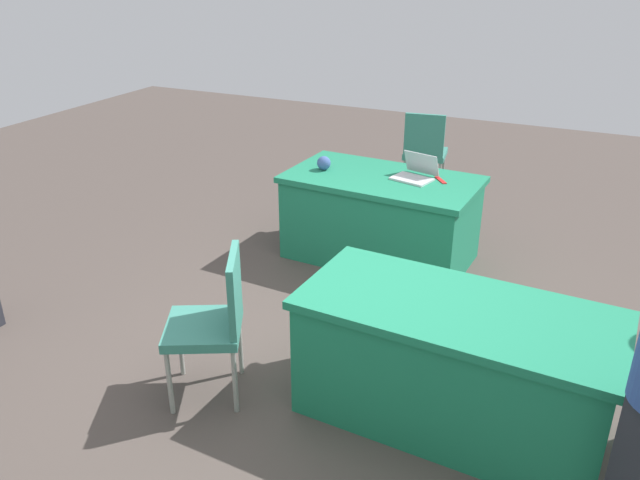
% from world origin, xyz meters
% --- Properties ---
extents(ground_plane, '(14.40, 14.40, 0.00)m').
position_xyz_m(ground_plane, '(0.00, 0.00, 0.00)').
color(ground_plane, '#4C423D').
extents(table_foreground, '(1.67, 0.99, 0.75)m').
position_xyz_m(table_foreground, '(0.33, -1.79, 0.38)').
color(table_foreground, '#1E7A56').
rests_on(table_foreground, ground).
extents(table_mid_left, '(1.78, 0.90, 0.75)m').
position_xyz_m(table_mid_left, '(-0.78, 0.06, 0.38)').
color(table_mid_left, '#1E7A56').
rests_on(table_mid_left, ground).
extents(chair_tucked_left, '(0.50, 0.50, 0.97)m').
position_xyz_m(chair_tucked_left, '(0.42, -3.38, 0.56)').
color(chair_tucked_left, '#9E9993').
rests_on(chair_tucked_left, ground).
extents(chair_tucked_right, '(0.59, 0.59, 0.95)m').
position_xyz_m(chair_tucked_right, '(0.57, 0.43, 0.54)').
color(chair_tucked_right, '#9E9993').
rests_on(chair_tucked_right, ground).
extents(laptop_silver, '(0.38, 0.36, 0.21)m').
position_xyz_m(laptop_silver, '(0.07, -1.87, 0.79)').
color(laptop_silver, silver).
rests_on(laptop_silver, table_foreground).
extents(yarn_ball, '(0.12, 0.12, 0.12)m').
position_xyz_m(yarn_ball, '(0.87, -1.76, 0.82)').
color(yarn_ball, '#3F5999').
rests_on(yarn_ball, table_foreground).
extents(scissors_red, '(0.14, 0.16, 0.01)m').
position_xyz_m(scissors_red, '(-0.14, -1.91, 0.76)').
color(scissors_red, red).
rests_on(scissors_red, table_foreground).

